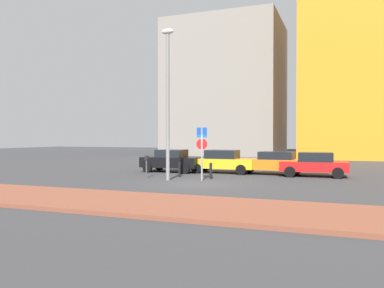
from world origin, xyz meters
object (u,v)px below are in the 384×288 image
(traffic_bollard_near, at_px, (179,170))
(parking_meter, at_px, (146,163))
(parking_sign_post, at_px, (202,147))
(street_lamp, at_px, (168,93))
(parked_car_black, at_px, (172,161))
(parked_car_orange, at_px, (271,163))
(parked_car_red, at_px, (314,164))
(traffic_bollard_mid, at_px, (211,171))
(parked_car_yellow, at_px, (222,161))

(traffic_bollard_near, bearing_deg, parking_meter, -143.31)
(parking_sign_post, height_order, parking_meter, parking_sign_post)
(parking_meter, bearing_deg, street_lamp, -21.42)
(parking_meter, bearing_deg, parked_car_black, 92.60)
(parked_car_orange, height_order, street_lamp, street_lamp)
(street_lamp, bearing_deg, parked_car_red, 33.92)
(parked_car_orange, bearing_deg, traffic_bollard_mid, -125.67)
(parking_sign_post, relative_size, traffic_bollard_near, 3.33)
(traffic_bollard_near, relative_size, traffic_bollard_mid, 0.96)
(parked_car_yellow, xyz_separation_m, parked_car_orange, (3.21, 0.12, -0.02))
(street_lamp, bearing_deg, traffic_bollard_mid, 36.22)
(parking_meter, bearing_deg, parked_car_orange, 35.97)
(parked_car_yellow, distance_m, parked_car_red, 5.84)
(parked_car_orange, xyz_separation_m, traffic_bollard_near, (-4.85, -3.49, -0.32))
(street_lamp, bearing_deg, parking_sign_post, 13.10)
(parked_car_red, xyz_separation_m, traffic_bollard_mid, (-5.39, -3.51, -0.31))
(street_lamp, bearing_deg, parked_car_black, 111.75)
(parking_sign_post, bearing_deg, traffic_bollard_mid, 80.78)
(parked_car_black, xyz_separation_m, traffic_bollard_near, (1.77, -2.79, -0.34))
(parked_car_orange, bearing_deg, street_lamp, -131.88)
(parked_car_orange, xyz_separation_m, parking_meter, (-6.44, -4.67, 0.09))
(parked_car_yellow, xyz_separation_m, parked_car_red, (5.83, -0.23, -0.02))
(parked_car_yellow, bearing_deg, parking_meter, -125.34)
(parked_car_red, relative_size, parking_meter, 3.08)
(parked_car_orange, relative_size, parking_meter, 3.55)
(parked_car_yellow, bearing_deg, parked_car_red, -2.26)
(parked_car_black, bearing_deg, street_lamp, -68.25)
(parked_car_black, height_order, parked_car_yellow, parked_car_yellow)
(parking_sign_post, relative_size, street_lamp, 0.35)
(parked_car_black, bearing_deg, parked_car_orange, 6.05)
(parked_car_orange, distance_m, parked_car_red, 2.65)
(parked_car_orange, relative_size, parked_car_red, 1.15)
(parked_car_orange, relative_size, traffic_bollard_mid, 5.07)
(parked_car_orange, distance_m, street_lamp, 8.21)
(parked_car_yellow, distance_m, traffic_bollard_near, 3.77)
(street_lamp, xyz_separation_m, traffic_bollard_near, (-0.08, 1.83, -4.36))
(parked_car_black, xyz_separation_m, parked_car_red, (9.24, 0.35, -0.02))
(traffic_bollard_near, height_order, traffic_bollard_mid, traffic_bollard_mid)
(street_lamp, distance_m, traffic_bollard_near, 4.73)
(parked_car_orange, distance_m, parking_meter, 7.96)
(parked_car_red, bearing_deg, parked_car_yellow, 177.74)
(parked_car_yellow, bearing_deg, parked_car_black, -170.32)
(parked_car_orange, height_order, parking_sign_post, parking_sign_post)
(parked_car_orange, xyz_separation_m, parking_sign_post, (-2.94, -4.90, 1.08))
(parked_car_red, distance_m, parking_sign_post, 7.26)
(parked_car_black, bearing_deg, parking_sign_post, -48.73)
(parked_car_black, relative_size, parking_sign_post, 1.38)
(parked_car_black, height_order, traffic_bollard_mid, parked_car_black)
(parked_car_orange, distance_m, traffic_bollard_near, 5.99)
(parked_car_orange, xyz_separation_m, traffic_bollard_mid, (-2.77, -3.86, -0.30))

